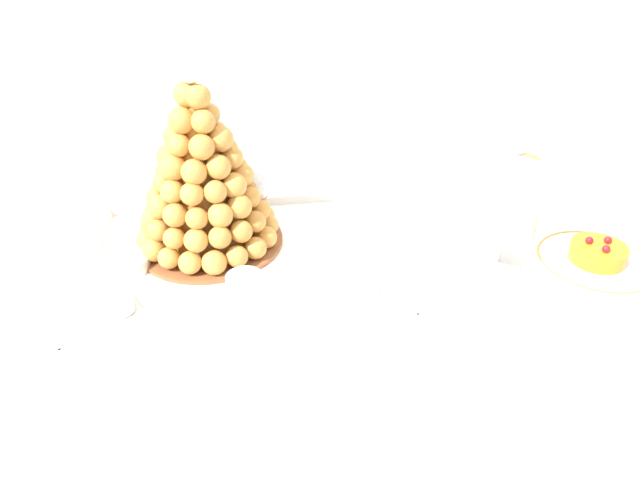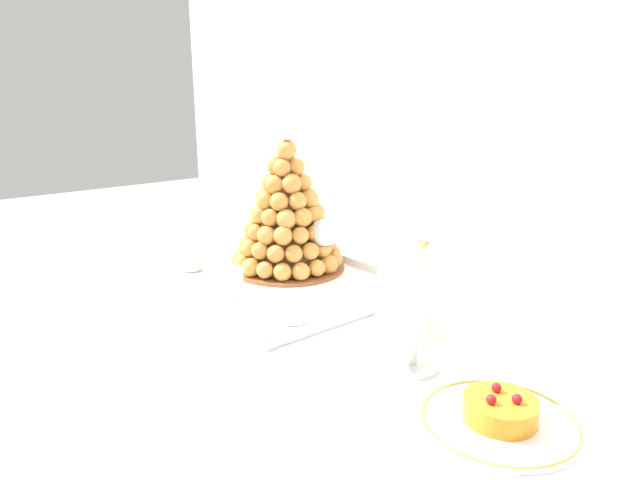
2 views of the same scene
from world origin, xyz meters
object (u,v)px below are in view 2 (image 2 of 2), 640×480
at_px(serving_tray, 278,282).
at_px(dessert_cup_mid_left, 230,282).
at_px(dessert_cup_left, 191,260).
at_px(creme_brulee_ramekin, 233,255).
at_px(macaron_goblet, 414,289).
at_px(croquembouche, 287,214).
at_px(fruit_tart_plate, 500,416).
at_px(dessert_cup_centre, 294,308).
at_px(wine_glass, 324,236).

bearing_deg(serving_tray, dessert_cup_mid_left, -88.61).
xyz_separation_m(dessert_cup_left, creme_brulee_ramekin, (-0.01, 0.12, -0.01)).
bearing_deg(serving_tray, macaron_goblet, -7.57).
relative_size(serving_tray, croquembouche, 1.57).
bearing_deg(fruit_tart_plate, croquembouche, 167.02).
height_order(croquembouche, dessert_cup_left, croquembouche).
bearing_deg(dessert_cup_mid_left, dessert_cup_centre, 5.41).
distance_m(macaron_goblet, wine_glass, 0.46).
xyz_separation_m(dessert_cup_centre, creme_brulee_ramekin, (-0.41, 0.11, -0.01)).
relative_size(dessert_cup_mid_left, dessert_cup_centre, 1.05).
bearing_deg(macaron_goblet, fruit_tart_plate, -8.86).
height_order(croquembouche, macaron_goblet, croquembouche).
height_order(croquembouche, fruit_tart_plate, croquembouche).
bearing_deg(macaron_goblet, creme_brulee_ramekin, 174.29).
distance_m(serving_tray, croquembouche, 0.17).
xyz_separation_m(fruit_tart_plate, wine_glass, (-0.61, 0.20, 0.09)).
xyz_separation_m(dessert_cup_left, macaron_goblet, (0.66, 0.05, 0.10)).
height_order(dessert_cup_mid_left, creme_brulee_ramekin, dessert_cup_mid_left).
distance_m(dessert_cup_left, macaron_goblet, 0.67).
bearing_deg(dessert_cup_mid_left, fruit_tart_plate, 3.34).
height_order(macaron_goblet, fruit_tart_plate, macaron_goblet).
xyz_separation_m(serving_tray, dessert_cup_centre, (0.21, -0.11, 0.03)).
distance_m(macaron_goblet, fruit_tart_plate, 0.22).
bearing_deg(fruit_tart_plate, creme_brulee_ramekin, 173.60).
bearing_deg(serving_tray, wine_glass, 73.17).
height_order(croquembouche, dessert_cup_mid_left, croquembouche).
bearing_deg(serving_tray, dessert_cup_centre, -27.59).
relative_size(croquembouche, dessert_cup_mid_left, 5.77).
height_order(dessert_cup_centre, macaron_goblet, macaron_goblet).
distance_m(dessert_cup_mid_left, macaron_goblet, 0.48).
distance_m(croquembouche, dessert_cup_left, 0.26).
bearing_deg(dessert_cup_left, dessert_cup_centre, 0.75).
height_order(creme_brulee_ramekin, macaron_goblet, macaron_goblet).
bearing_deg(dessert_cup_centre, serving_tray, 152.41).
height_order(dessert_cup_mid_left, macaron_goblet, macaron_goblet).
bearing_deg(croquembouche, dessert_cup_centre, -34.20).
bearing_deg(croquembouche, dessert_cup_mid_left, -72.89).
xyz_separation_m(serving_tray, croquembouche, (-0.06, 0.07, 0.14)).
distance_m(dessert_cup_centre, fruit_tart_plate, 0.44).
relative_size(croquembouche, macaron_goblet, 1.56).
height_order(dessert_cup_centre, fruit_tart_plate, dessert_cup_centre).
xyz_separation_m(croquembouche, dessert_cup_left, (-0.14, -0.19, -0.11)).
relative_size(creme_brulee_ramekin, macaron_goblet, 0.38).
xyz_separation_m(dessert_cup_left, fruit_tart_plate, (0.85, 0.02, -0.02)).
height_order(serving_tray, dessert_cup_mid_left, dessert_cup_mid_left).
distance_m(serving_tray, macaron_goblet, 0.48).
xyz_separation_m(dessert_cup_left, dessert_cup_centre, (0.41, 0.01, 0.00)).
distance_m(dessert_cup_left, fruit_tart_plate, 0.85).
distance_m(creme_brulee_ramekin, wine_glass, 0.28).
xyz_separation_m(macaron_goblet, wine_glass, (-0.43, 0.17, -0.03)).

